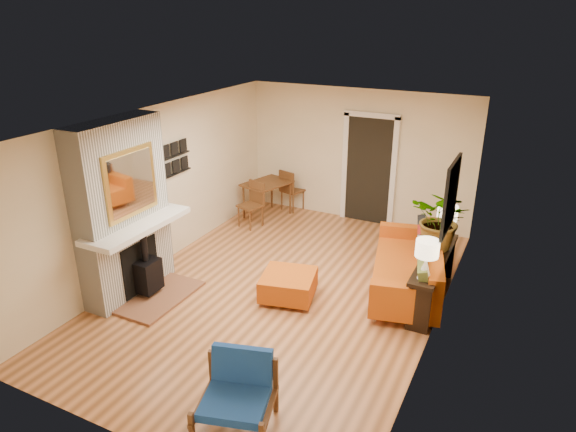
% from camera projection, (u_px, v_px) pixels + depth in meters
% --- Properties ---
extents(room_shell, '(6.50, 6.50, 6.50)m').
position_uv_depth(room_shell, '(378.00, 171.00, 9.24)').
color(room_shell, '#CC824E').
rests_on(room_shell, ground).
extents(fireplace, '(1.09, 1.68, 2.60)m').
position_uv_depth(fireplace, '(125.00, 215.00, 7.30)').
color(fireplace, white).
rests_on(fireplace, ground).
extents(sofa, '(1.42, 2.36, 0.87)m').
position_uv_depth(sofa, '(412.00, 268.00, 7.65)').
color(sofa, silver).
rests_on(sofa, ground).
extents(ottoman, '(0.90, 0.90, 0.38)m').
position_uv_depth(ottoman, '(288.00, 284.00, 7.51)').
color(ottoman, silver).
rests_on(ottoman, ground).
extents(blue_chair, '(0.91, 0.89, 0.77)m').
position_uv_depth(blue_chair, '(238.00, 388.00, 5.17)').
color(blue_chair, brown).
rests_on(blue_chair, ground).
extents(dining_table, '(1.00, 1.68, 0.88)m').
position_uv_depth(dining_table, '(270.00, 190.00, 10.31)').
color(dining_table, brown).
rests_on(dining_table, ground).
extents(console_table, '(0.34, 1.85, 0.72)m').
position_uv_depth(console_table, '(434.00, 266.00, 7.28)').
color(console_table, black).
rests_on(console_table, ground).
extents(lamp_near, '(0.30, 0.30, 0.54)m').
position_uv_depth(lamp_near, '(427.00, 255.00, 6.52)').
color(lamp_near, white).
rests_on(lamp_near, console_table).
extents(lamp_far, '(0.30, 0.30, 0.54)m').
position_uv_depth(lamp_far, '(447.00, 219.00, 7.64)').
color(lamp_far, white).
rests_on(lamp_far, console_table).
extents(houseplant, '(0.96, 0.87, 0.91)m').
position_uv_depth(houseplant, '(442.00, 219.00, 7.30)').
color(houseplant, '#1E5919').
rests_on(houseplant, console_table).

